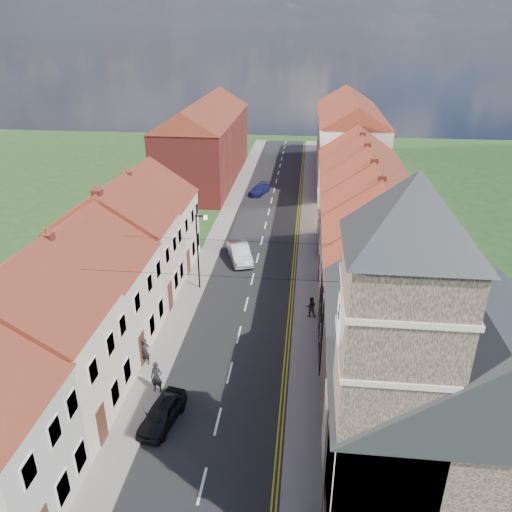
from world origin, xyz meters
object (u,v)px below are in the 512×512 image
Objects in this scene: car_near at (162,413)px; pedestrian_right at (311,307)px; car_far at (259,190)px; church at (431,375)px; car_mid at (240,253)px; pedestrian_left_b at (145,352)px; pedestrian_left at (157,377)px; lamppost at (199,247)px.

car_near is 13.29m from pedestrian_right.
church is at bearing -56.27° from car_far.
pedestrian_left_b reaches higher than car_mid.
car_mid is at bearing 87.04° from pedestrian_left.
car_near is 38.65m from car_far.
pedestrian_left is 1.23× the size of pedestrian_right.
lamppost is at bearing 76.62° from pedestrian_left_b.
pedestrian_right is at bearing -58.38° from car_far.
pedestrian_left_b is at bearing 31.73° from pedestrian_right.
pedestrian_left is 1.08× the size of pedestrian_left_b.
pedestrian_left_b is at bearing 128.24° from car_near.
church is 10.03× the size of pedestrian_right.
church is at bearing -31.33° from pedestrian_left_b.
car_mid reaches higher than car_near.
car_far is 34.28m from pedestrian_left_b.
church is at bearing -51.70° from lamppost.
church reaches higher than car_mid.
church reaches higher than pedestrian_right.
pedestrian_left_b is at bearing -77.07° from car_far.
lamppost is 1.67× the size of car_near.
car_near is at bearing -63.67° from pedestrian_left.
car_near is 2.37× the size of pedestrian_right.
pedestrian_left reaches higher than car_far.
pedestrian_right is 11.72m from pedestrian_left_b.
lamppost is 24.58m from car_far.
pedestrian_right is at bearing 27.47° from pedestrian_left_b.
pedestrian_left_b reaches higher than car_near.
pedestrian_left_b is (-9.79, -6.44, 0.11)m from pedestrian_right.
pedestrian_right is at bearing -73.38° from car_mid.
car_mid is at bearing 116.20° from church.
pedestrian_right is at bearing 109.34° from church.
lamppost is 12.39m from pedestrian_left.
car_near is 5.10m from pedestrian_left_b.
church reaches higher than car_near.
pedestrian_left is (-2.20, -17.53, 0.31)m from car_mid.
pedestrian_right reaches higher than car_near.
lamppost reaches higher than car_mid.
church reaches higher than pedestrian_left_b.
pedestrian_left_b reaches higher than car_far.
car_mid reaches higher than car_far.
pedestrian_left_b is at bearing -97.49° from lamppost.
pedestrian_left reaches higher than car_mid.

